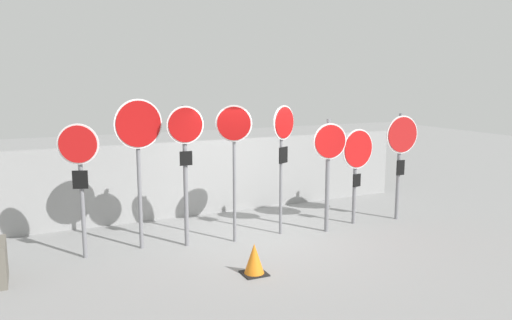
% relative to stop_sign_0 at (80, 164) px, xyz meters
% --- Properties ---
extents(ground_plane, '(40.00, 40.00, 0.00)m').
position_rel_stop_sign_0_xyz_m(ground_plane, '(3.19, -0.21, -1.64)').
color(ground_plane, gray).
extents(fence_back, '(9.47, 0.12, 1.68)m').
position_rel_stop_sign_0_xyz_m(fence_back, '(3.19, 1.87, -0.80)').
color(fence_back, gray).
rests_on(fence_back, ground).
extents(stop_sign_0, '(0.65, 0.26, 2.32)m').
position_rel_stop_sign_0_xyz_m(stop_sign_0, '(0.00, 0.00, 0.00)').
color(stop_sign_0, slate).
rests_on(stop_sign_0, ground).
extents(stop_sign_1, '(0.87, 0.17, 2.70)m').
position_rel_stop_sign_0_xyz_m(stop_sign_1, '(1.01, 0.06, 0.36)').
color(stop_sign_1, slate).
rests_on(stop_sign_1, ground).
extents(stop_sign_2, '(0.67, 0.15, 2.58)m').
position_rel_stop_sign_0_xyz_m(stop_sign_2, '(1.79, -0.13, 0.15)').
color(stop_sign_2, slate).
rests_on(stop_sign_2, ground).
extents(stop_sign_3, '(0.62, 0.30, 2.58)m').
position_rel_stop_sign_0_xyz_m(stop_sign_3, '(2.67, -0.29, 0.29)').
color(stop_sign_3, slate).
rests_on(stop_sign_3, ground).
extents(stop_sign_4, '(0.60, 0.33, 2.54)m').
position_rel_stop_sign_0_xyz_m(stop_sign_4, '(3.71, -0.23, 0.25)').
color(stop_sign_4, slate).
rests_on(stop_sign_4, ground).
extents(stop_sign_5, '(0.71, 0.17, 2.27)m').
position_rel_stop_sign_0_xyz_m(stop_sign_5, '(4.60, -0.49, -0.10)').
color(stop_sign_5, slate).
rests_on(stop_sign_5, ground).
extents(stop_sign_6, '(0.82, 0.18, 2.02)m').
position_rel_stop_sign_0_xyz_m(stop_sign_6, '(5.44, -0.27, -0.22)').
color(stop_sign_6, slate).
rests_on(stop_sign_6, ground).
extents(stop_sign_7, '(0.81, 0.14, 2.32)m').
position_rel_stop_sign_0_xyz_m(stop_sign_7, '(6.50, -0.37, -0.02)').
color(stop_sign_7, slate).
rests_on(stop_sign_7, ground).
extents(traffic_cone_0, '(0.38, 0.38, 0.50)m').
position_rel_stop_sign_0_xyz_m(traffic_cone_0, '(2.34, -1.87, -1.40)').
color(traffic_cone_0, black).
rests_on(traffic_cone_0, ground).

